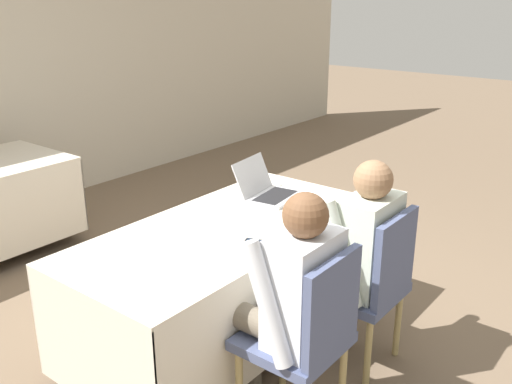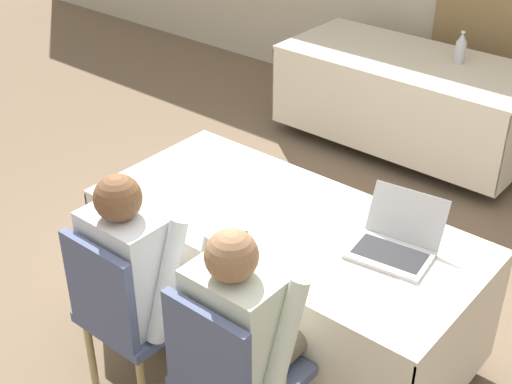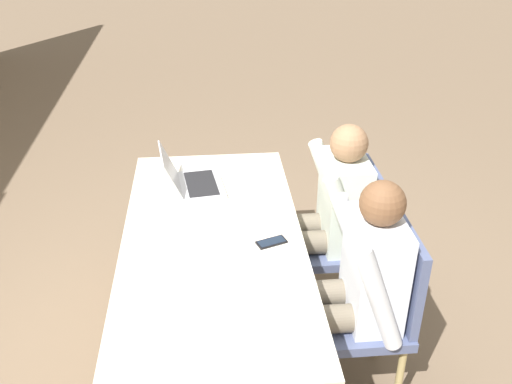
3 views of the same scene
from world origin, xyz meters
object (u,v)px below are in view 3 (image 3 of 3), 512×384
at_px(chair_near_left, 374,306).
at_px(chair_near_right, 345,234).
at_px(laptop, 191,180).
at_px(person_checkered_shirt, 355,281).
at_px(cell_phone, 271,242).
at_px(person_white_shirt, 329,211).

xyz_separation_m(chair_near_left, chair_near_right, (0.61, 0.00, 0.00)).
distance_m(laptop, person_checkered_shirt, 1.12).
height_order(laptop, cell_phone, laptop).
xyz_separation_m(person_checkered_shirt, person_white_shirt, (0.61, 0.00, 0.00)).
height_order(cell_phone, person_checkered_shirt, person_checkered_shirt).
relative_size(cell_phone, chair_near_left, 0.17).
height_order(laptop, person_checkered_shirt, person_checkered_shirt).
height_order(chair_near_left, person_checkered_shirt, person_checkered_shirt).
relative_size(cell_phone, person_checkered_shirt, 0.14).
xyz_separation_m(laptop, chair_near_left, (-0.83, -0.85, -0.27)).
height_order(cell_phone, chair_near_right, chair_near_right).
relative_size(chair_near_right, person_checkered_shirt, 0.78).
xyz_separation_m(cell_phone, chair_near_left, (-0.24, -0.47, -0.23)).
bearing_deg(chair_near_right, cell_phone, -51.66).
distance_m(cell_phone, chair_near_left, 0.57).
height_order(chair_near_left, person_white_shirt, person_white_shirt).
xyz_separation_m(cell_phone, person_checkered_shirt, (-0.24, -0.36, -0.07)).
bearing_deg(laptop, cell_phone, -154.69).
bearing_deg(laptop, person_checkered_shirt, -145.68).
relative_size(laptop, chair_near_right, 0.43).
xyz_separation_m(laptop, cell_phone, (-0.59, -0.38, -0.04)).
bearing_deg(person_white_shirt, chair_near_left, 9.63).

